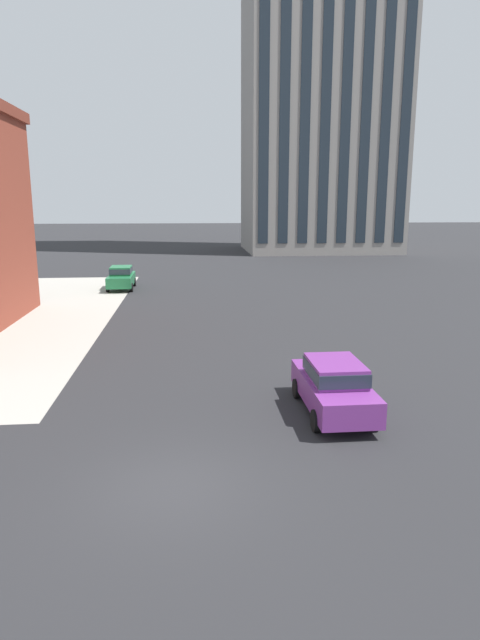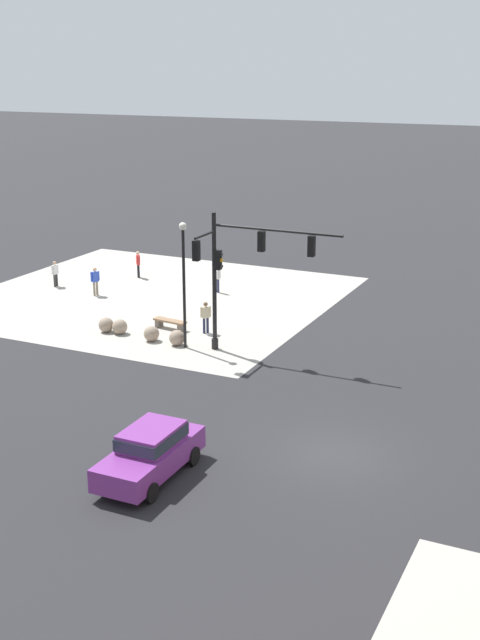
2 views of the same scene
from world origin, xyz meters
The scene contains 3 objects.
ground_plane centered at (0.00, 0.00, 0.00)m, with size 320.00×320.00×0.00m, color #262628.
car_main_northbound_far centered at (-4.67, 29.42, 0.92)m, with size 1.96×4.43×1.68m.
car_main_southbound_near centered at (4.80, 4.05, 0.92)m, with size 1.91×4.41×1.68m.
Camera 1 is at (0.52, -11.30, 6.35)m, focal length 30.35 mm.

